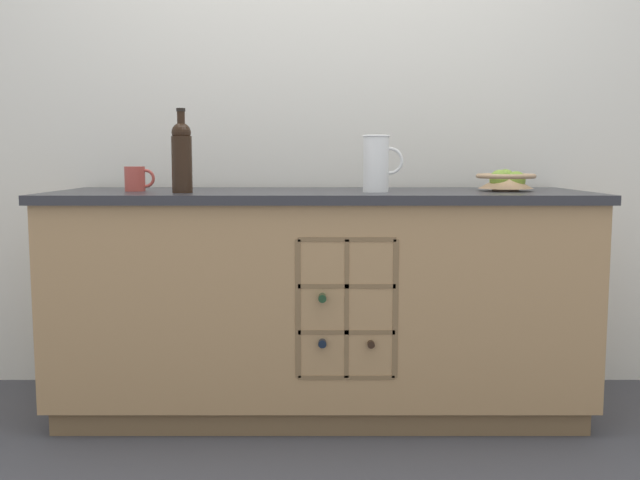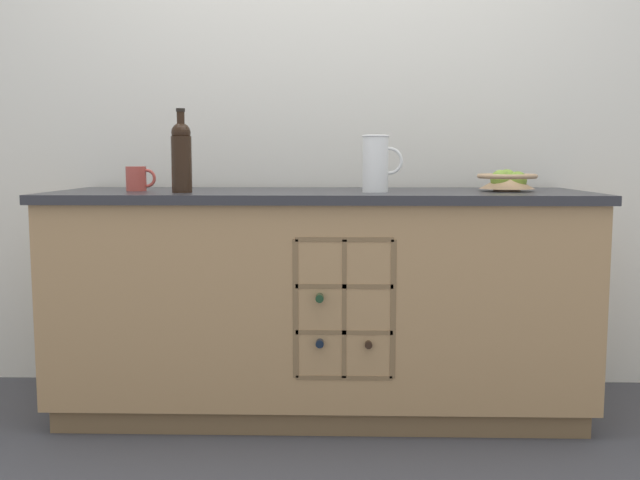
% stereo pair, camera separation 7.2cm
% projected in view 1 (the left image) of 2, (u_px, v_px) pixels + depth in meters
% --- Properties ---
extents(ground_plane, '(14.00, 14.00, 0.00)m').
position_uv_depth(ground_plane, '(320.00, 408.00, 2.91)').
color(ground_plane, '#424247').
extents(back_wall, '(4.45, 0.06, 2.55)m').
position_uv_depth(back_wall, '(320.00, 99.00, 3.16)').
color(back_wall, silver).
rests_on(back_wall, ground_plane).
extents(kitchen_island, '(2.09, 0.72, 0.89)m').
position_uv_depth(kitchen_island, '(320.00, 300.00, 2.85)').
color(kitchen_island, brown).
rests_on(kitchen_island, ground_plane).
extents(fruit_bowl, '(0.23, 0.23, 0.09)m').
position_uv_depth(fruit_bowl, '(506.00, 180.00, 2.80)').
color(fruit_bowl, tan).
rests_on(fruit_bowl, kitchen_island).
extents(white_pitcher, '(0.16, 0.10, 0.22)m').
position_uv_depth(white_pitcher, '(377.00, 162.00, 2.70)').
color(white_pitcher, white).
rests_on(white_pitcher, kitchen_island).
extents(ceramic_mug, '(0.12, 0.08, 0.10)m').
position_uv_depth(ceramic_mug, '(136.00, 179.00, 2.79)').
color(ceramic_mug, '#B7473D').
rests_on(ceramic_mug, kitchen_island).
extents(standing_wine_bottle, '(0.08, 0.08, 0.31)m').
position_uv_depth(standing_wine_bottle, '(182.00, 155.00, 2.64)').
color(standing_wine_bottle, black).
rests_on(standing_wine_bottle, kitchen_island).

